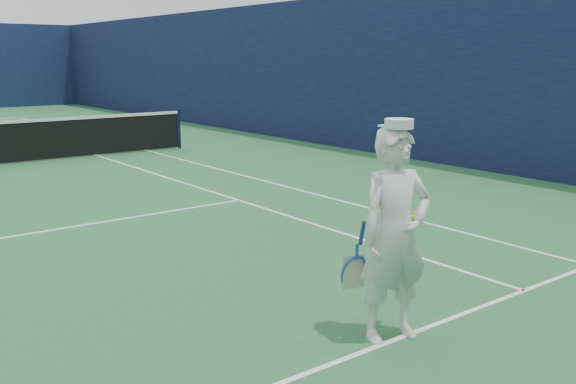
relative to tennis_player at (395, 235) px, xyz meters
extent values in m
cube|color=white|center=(3.31, 11.82, -0.94)|extent=(0.06, 23.83, 0.01)
cube|color=white|center=(1.94, 11.82, -0.94)|extent=(0.06, 23.77, 0.01)
cube|color=#0F1839|center=(7.83, 11.82, 1.06)|extent=(0.12, 36.12, 4.00)
cylinder|color=#141E4C|center=(4.22, 11.82, -0.40)|extent=(0.09, 0.09, 1.07)
imported|color=white|center=(0.00, 0.00, -0.01)|extent=(0.76, 0.58, 1.86)
cylinder|color=white|center=(0.00, 0.00, 0.95)|extent=(0.24, 0.24, 0.08)
cube|color=white|center=(0.03, 0.13, 0.92)|extent=(0.20, 0.14, 0.02)
cylinder|color=navy|center=(-0.26, 0.14, 0.03)|extent=(0.05, 0.10, 0.22)
cube|color=#1F4FAC|center=(-0.26, 0.20, -0.15)|extent=(0.03, 0.02, 0.14)
torus|color=#1F4FAC|center=(-0.23, 0.25, -0.36)|extent=(0.31, 0.16, 0.29)
cube|color=beige|center=(-0.23, 0.25, -0.36)|extent=(0.22, 0.05, 0.30)
sphere|color=#B7CA16|center=(0.28, 0.04, 0.09)|extent=(0.07, 0.07, 0.07)
sphere|color=#B7CA16|center=(0.32, 0.05, 0.12)|extent=(0.07, 0.07, 0.07)
camera|label=1|loc=(-3.93, -3.62, 1.48)|focal=40.00mm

